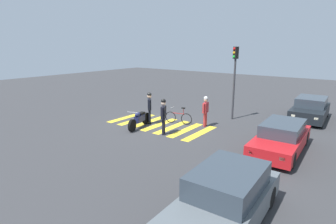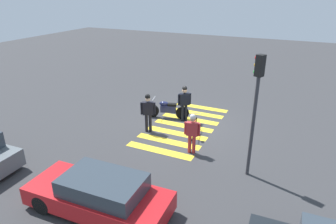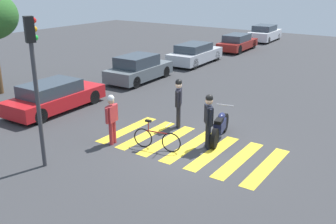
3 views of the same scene
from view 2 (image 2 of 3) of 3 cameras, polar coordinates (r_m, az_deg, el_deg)
ground_plane at (r=14.83m, az=2.98°, el=-2.63°), size 60.00×60.00×0.00m
police_motorcycle at (r=15.51m, az=-0.10°, el=0.47°), size 2.23×0.83×1.06m
leaning_bicycle at (r=13.76m, az=5.01°, el=-3.07°), size 0.49×1.66×0.99m
officer_on_foot at (r=13.82m, az=-3.84°, el=0.41°), size 0.63×0.41×1.88m
officer_by_motorcycle at (r=14.97m, az=3.16°, el=2.17°), size 0.55×0.49×1.87m
pedestrian_bystander at (r=12.07m, az=4.64°, el=-3.64°), size 0.65×0.27×1.74m
crosswalk_stripes at (r=14.82m, az=2.98°, el=-2.62°), size 3.01×5.85×0.01m
car_red_convertible at (r=9.49m, az=-12.94°, el=-15.13°), size 4.49×1.88×1.26m
traffic_light_pole at (r=10.27m, az=16.41°, el=2.49°), size 0.36×0.32×4.41m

